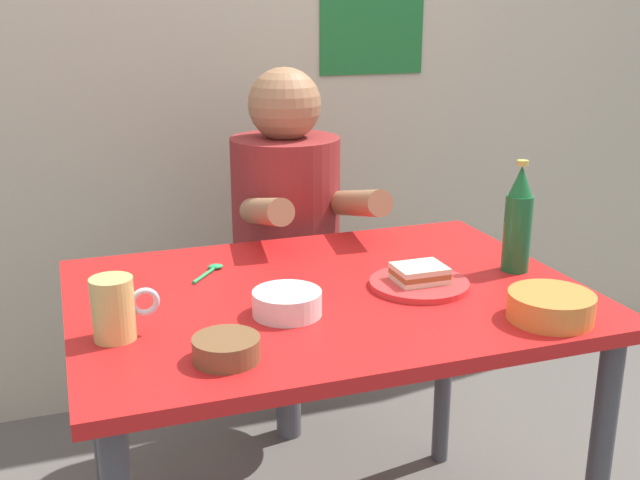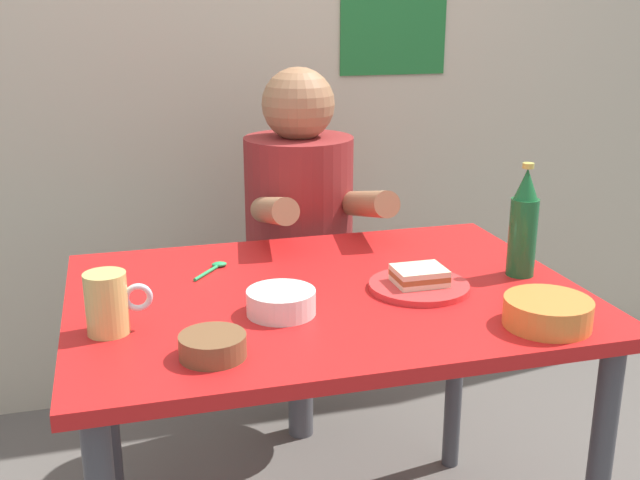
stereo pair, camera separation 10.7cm
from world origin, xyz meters
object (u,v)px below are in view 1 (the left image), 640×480
rice_bowl_white (287,302)px  person_seated (287,207)px  stool (288,335)px  sandwich (420,273)px  beer_bottle (518,222)px  plate_orange (419,284)px  dining_table (327,329)px  beer_mug (115,308)px

rice_bowl_white → person_seated: bearing=73.1°
stool → person_seated: bearing=-90.0°
sandwich → rice_bowl_white: (-0.32, -0.05, -0.00)m
rice_bowl_white → beer_bottle: bearing=7.9°
stool → person_seated: person_seated is taller
person_seated → plate_orange: person_seated is taller
plate_orange → rice_bowl_white: size_ratio=1.57×
dining_table → rice_bowl_white: 0.20m
stool → sandwich: (0.10, -0.68, 0.42)m
dining_table → rice_bowl_white: rice_bowl_white is taller
sandwich → beer_mug: bearing=-175.0°
rice_bowl_white → sandwich: bearing=9.5°
dining_table → rice_bowl_white: size_ratio=7.86×
plate_orange → beer_mug: 0.66m
dining_table → person_seated: 0.64m
dining_table → plate_orange: bearing=-13.8°
dining_table → plate_orange: size_ratio=5.00×
person_seated → dining_table: bearing=-98.8°
beer_mug → rice_bowl_white: 0.34m
plate_orange → beer_mug: beer_mug is taller
beer_bottle → rice_bowl_white: beer_bottle is taller
person_seated → plate_orange: (0.10, -0.67, -0.02)m
stool → rice_bowl_white: (-0.22, -0.73, 0.42)m
plate_orange → beer_bottle: bearing=5.9°
beer_bottle → rice_bowl_white: bearing=-172.1°
sandwich → stool: bearing=98.6°
stool → sandwich: size_ratio=4.09×
stool → plate_orange: size_ratio=2.05×
dining_table → beer_mug: beer_mug is taller
person_seated → rice_bowl_white: 0.75m
plate_orange → person_seated: bearing=98.7°
person_seated → beer_mug: (-0.55, -0.72, 0.03)m
beer_bottle → beer_mug: bearing=-174.7°
plate_orange → beer_bottle: size_ratio=0.84×
plate_orange → rice_bowl_white: bearing=-170.5°
beer_mug → rice_bowl_white: (0.33, 0.00, -0.03)m
sandwich → plate_orange: bearing=0.0°
person_seated → beer_bottle: bearing=-60.5°
dining_table → beer_bottle: 0.51m
person_seated → sandwich: size_ratio=6.54×
beer_bottle → stool: bearing=119.1°
dining_table → stool: size_ratio=2.44×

